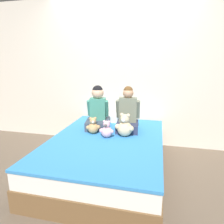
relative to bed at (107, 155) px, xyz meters
The scene contains 9 objects.
ground_plane 0.23m from the bed, ahead, with size 14.00×14.00×0.00m, color brown.
wall_behind_bed 1.48m from the bed, 90.00° to the left, with size 8.00×0.06×2.50m.
bed is the anchor object (origin of this frame).
child_on_left 0.68m from the bed, 121.03° to the left, with size 0.40×0.42×0.64m.
child_on_right 0.66m from the bed, 61.57° to the left, with size 0.36×0.39×0.64m.
teddy_bear_held_by_left_child 0.43m from the bed, 148.79° to the left, with size 0.19×0.15×0.24m.
teddy_bear_held_by_right_child 0.45m from the bed, 32.30° to the left, with size 0.26×0.20×0.32m.
teddy_bear_between_children 0.34m from the bed, 101.56° to the left, with size 0.20×0.15×0.24m.
pillow_at_headboard 0.87m from the bed, 90.00° to the left, with size 0.54×0.29×0.11m.
Camera 1 is at (0.63, -2.38, 1.45)m, focal length 32.00 mm.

